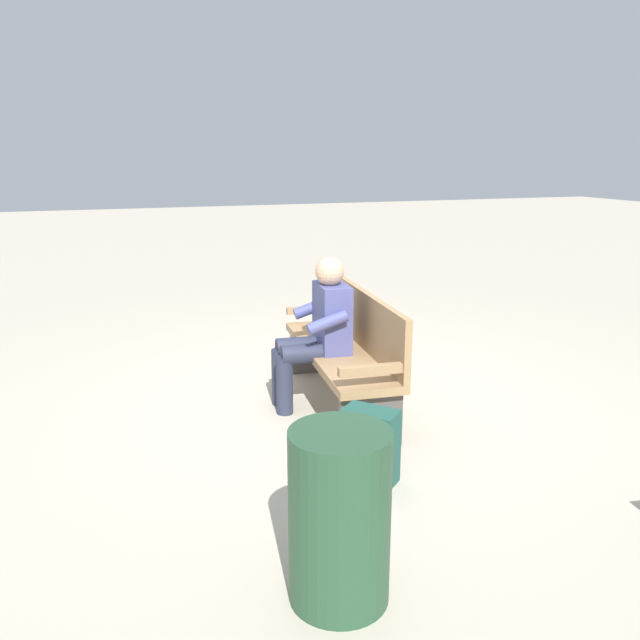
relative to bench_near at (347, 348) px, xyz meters
name	(u,v)px	position (x,y,z in m)	size (l,w,h in m)	color
ground_plane	(338,403)	(0.01, 0.07, -0.46)	(40.00, 40.00, 0.00)	#B7AD99
bench_near	(347,348)	(0.00, 0.00, 0.00)	(1.84, 0.65, 0.90)	#9E7A51
person_seated	(318,329)	(0.03, 0.23, 0.17)	(0.60, 0.60, 1.18)	#474C84
backpack	(370,447)	(-1.22, 0.35, -0.23)	(0.37, 0.36, 0.46)	#1E4C42
trash_bin	(339,517)	(-2.13, 0.90, -0.06)	(0.45, 0.45, 0.80)	#23472D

